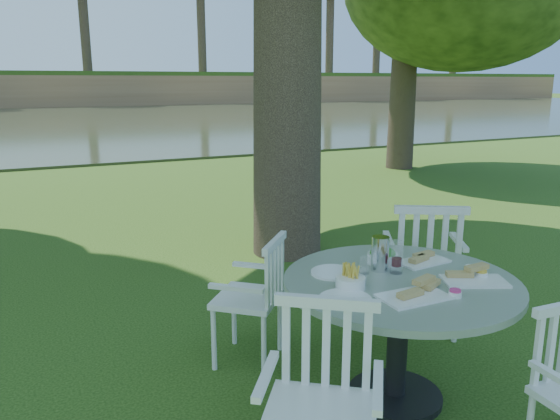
{
  "coord_description": "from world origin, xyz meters",
  "views": [
    {
      "loc": [
        -1.86,
        -3.65,
        1.87
      ],
      "look_at": [
        0.0,
        0.2,
        0.85
      ],
      "focal_mm": 35.0,
      "sensor_mm": 36.0,
      "label": 1
    }
  ],
  "objects": [
    {
      "name": "table",
      "position": [
        0.04,
        -1.3,
        0.61
      ],
      "size": [
        1.34,
        1.34,
        0.76
      ],
      "color": "black",
      "rests_on": "ground"
    },
    {
      "name": "river",
      "position": [
        0.0,
        23.0,
        0.0
      ],
      "size": [
        100.0,
        28.0,
        0.12
      ],
      "primitive_type": "cube",
      "color": "#2B321D",
      "rests_on": "ground"
    },
    {
      "name": "chair_ne",
      "position": [
        0.74,
        -0.7,
        0.6
      ],
      "size": [
        0.69,
        0.67,
        1.02
      ],
      "rotation": [
        0.0,
        0.0,
        -3.67
      ],
      "color": "white",
      "rests_on": "ground"
    },
    {
      "name": "far_bank",
      "position": [
        0.28,
        41.12,
        7.25
      ],
      "size": [
        100.0,
        18.0,
        15.2
      ],
      "color": "#8C6141",
      "rests_on": "ground"
    },
    {
      "name": "tableware",
      "position": [
        -0.02,
        -1.24,
        0.8
      ],
      "size": [
        1.13,
        0.77,
        0.21
      ],
      "color": "white",
      "rests_on": "table"
    },
    {
      "name": "ground",
      "position": [
        0.0,
        0.0,
        0.0
      ],
      "size": [
        140.0,
        140.0,
        0.0
      ],
      "primitive_type": "plane",
      "color": "#1A390C",
      "rests_on": "ground"
    },
    {
      "name": "chair_sw",
      "position": [
        -0.76,
        -1.8,
        0.55
      ],
      "size": [
        0.64,
        0.63,
        0.93
      ],
      "rotation": [
        0.0,
        0.0,
        -0.64
      ],
      "color": "white",
      "rests_on": "ground"
    },
    {
      "name": "chair_nw",
      "position": [
        -0.5,
        -0.54,
        0.51
      ],
      "size": [
        0.6,
        0.6,
        0.87
      ],
      "rotation": [
        0.0,
        0.0,
        -2.29
      ],
      "color": "white",
      "rests_on": "ground"
    }
  ]
}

